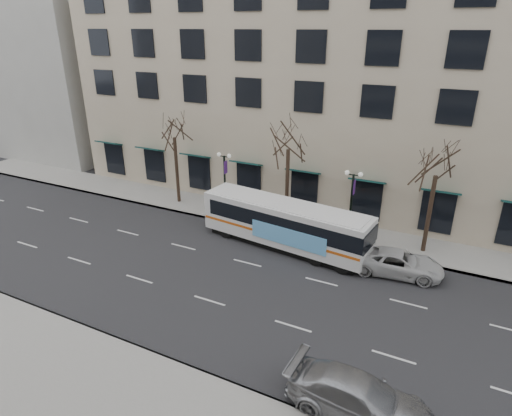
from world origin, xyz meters
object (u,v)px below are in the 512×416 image
Objects in this scene: tree_far_mid at (289,136)px; lamp_post_left at (225,181)px; tree_far_left at (173,126)px; tree_far_right at (438,161)px; lamp_post_right at (351,203)px; white_pickup at (398,263)px; city_bus at (286,223)px; silver_car at (360,399)px.

tree_far_mid is 1.64× the size of lamp_post_left.
tree_far_left reaches higher than tree_far_right.
lamp_post_right is 0.97× the size of white_pickup.
white_pickup is (8.88, -3.51, -6.16)m from tree_far_mid.
lamp_post_left is at bearing 71.23° from white_pickup.
tree_far_left is at bearing 72.54° from white_pickup.
lamp_post_left reaches higher than white_pickup.
white_pickup is at bearing -11.85° from lamp_post_left.
tree_far_left is at bearing 180.00° from tree_far_right.
lamp_post_left is at bearing 163.46° from city_bus.
tree_far_left is 15.48m from lamp_post_right.
white_pickup is (18.88, -3.51, -5.96)m from tree_far_left.
silver_car is at bearing 175.19° from white_pickup.
tree_far_left is 20.00m from tree_far_right.
city_bus is (-8.68, -3.34, -4.65)m from tree_far_right.
white_pickup is at bearing -10.53° from tree_far_left.
silver_car is (19.30, -15.00, -5.86)m from tree_far_left.
tree_far_left reaches higher than city_bus.
city_bus is at bearing -158.95° from tree_far_right.
tree_far_left is at bearing 170.50° from city_bus.
lamp_post_right is at bearing 0.00° from lamp_post_left.
tree_far_right reaches higher than city_bus.
lamp_post_right is at bearing 19.66° from silver_car.
tree_far_right is at bearing -0.00° from tree_far_mid.
city_bus is 14.16m from silver_car.
tree_far_left reaches higher than white_pickup.
silver_car is at bearing -92.67° from tree_far_right.
white_pickup is (-0.42, 11.49, -0.10)m from silver_car.
white_pickup is (3.87, -2.91, -2.20)m from lamp_post_right.
lamp_post_left is (-14.99, -0.60, -3.48)m from tree_far_right.
white_pickup is (13.87, -2.91, -2.20)m from lamp_post_left.
lamp_post_right is (-4.99, -0.60, -3.48)m from tree_far_right.
tree_far_left is 0.98× the size of tree_far_mid.
city_bus is at bearing 37.48° from silver_car.
tree_far_right is at bearing 2.29° from lamp_post_left.
lamp_post_right is (10.00, 0.00, 0.00)m from lamp_post_left.
tree_far_mid reaches higher than lamp_post_left.
lamp_post_right reaches higher than white_pickup.
silver_car is at bearing -45.22° from lamp_post_left.
tree_far_right is 16.02m from silver_car.
tree_far_mid is at bearing 0.00° from tree_far_left.
lamp_post_left is (-4.99, -0.60, -3.96)m from tree_far_mid.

